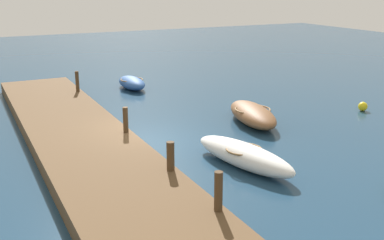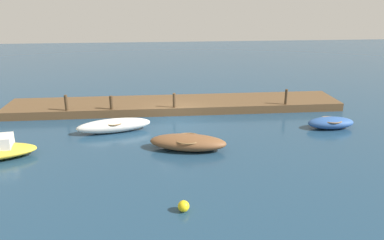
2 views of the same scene
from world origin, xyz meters
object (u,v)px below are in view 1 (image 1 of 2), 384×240
Objects in this scene: mooring_post_mid_west at (126,120)px; mooring_post_mid_east at (171,156)px; rowboat_white at (244,155)px; rowboat_brown at (253,114)px; dinghy_blue at (132,83)px; marker_buoy at (363,106)px; mooring_post_west at (77,81)px; mooring_post_east at (218,191)px.

mooring_post_mid_west is 4.22m from mooring_post_mid_east.
rowboat_brown is at bearing 131.21° from rowboat_white.
marker_buoy is (9.80, 8.51, -0.14)m from dinghy_blue.
dinghy_blue is 4.03m from mooring_post_west.
rowboat_brown is 4.76× the size of mooring_post_mid_east.
rowboat_brown is at bearing 39.31° from mooring_post_west.
dinghy_blue is at bearing 159.34° from mooring_post_mid_west.
mooring_post_west is at bearing -127.64° from rowboat_brown.
rowboat_white is 9.82m from marker_buoy.
mooring_post_mid_west is at bearing -73.13° from rowboat_brown.
mooring_post_mid_west is at bearing 0.00° from mooring_post_west.
dinghy_blue is at bearing 167.86° from mooring_post_east.
mooring_post_west is 12.04m from mooring_post_mid_east.
mooring_post_mid_east is (4.22, 0.00, -0.04)m from mooring_post_mid_west.
mooring_post_west reaches higher than rowboat_brown.
marker_buoy is (-3.93, 12.10, -0.79)m from mooring_post_mid_east.
rowboat_white reaches higher than dinghy_blue.
mooring_post_mid_west is (-3.79, -2.92, 0.65)m from rowboat_white.
rowboat_brown is 9.67× the size of marker_buoy.
dinghy_blue is 2.74× the size of mooring_post_east.
rowboat_brown is 1.51× the size of dinghy_blue.
mooring_post_west is 14.59m from marker_buoy.
marker_buoy is (0.69, 6.02, -0.20)m from rowboat_brown.
marker_buoy is at bearing 41.16° from dinghy_blue.
rowboat_brown is 6.12m from mooring_post_mid_west.
mooring_post_west reaches higher than mooring_post_mid_east.
mooring_post_west is (-7.42, -6.08, 0.68)m from rowboat_brown.
mooring_post_mid_west is (9.51, -3.59, 0.69)m from dinghy_blue.
rowboat_white is at bearing 139.03° from mooring_post_east.
rowboat_brown reaches higher than marker_buoy.
marker_buoy is at bearing 107.98° from mooring_post_mid_east.
mooring_post_mid_west reaches higher than marker_buoy.
mooring_post_mid_east is 0.87× the size of mooring_post_east.
rowboat_white is 10.16× the size of marker_buoy.
rowboat_white is 4.83m from mooring_post_mid_west.
mooring_post_mid_east is 2.95m from mooring_post_east.
rowboat_brown is at bearing 93.82° from mooring_post_mid_west.
mooring_post_mid_east is (13.73, -3.59, 0.65)m from dinghy_blue.
dinghy_blue is 3.16× the size of mooring_post_mid_east.
mooring_post_west reaches higher than mooring_post_mid_west.
dinghy_blue is 6.42× the size of marker_buoy.
rowboat_brown is 0.95× the size of rowboat_white.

